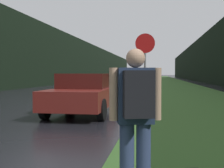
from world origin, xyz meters
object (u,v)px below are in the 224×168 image
Objects in this scene: stop_sign at (145,65)px; car_oncoming at (119,78)px; car_passing_far at (129,82)px; hitchhiker_with_backpack at (136,114)px; car_passing_near at (84,94)px.

car_oncoming is (-5.76, 35.30, -1.05)m from stop_sign.
hitchhiker_with_backpack is at bearing 95.93° from car_passing_far.
car_passing_near reaches higher than car_passing_far.
stop_sign is 0.71× the size of car_oncoming.
car_oncoming reaches higher than car_passing_far.
hitchhiker_with_backpack reaches higher than car_passing_far.
stop_sign is 16.45m from car_passing_far.
car_passing_near is (-2.38, 6.61, -0.26)m from hitchhiker_with_backpack.
hitchhiker_with_backpack is 7.03m from car_passing_near.
car_passing_far is (-2.38, 22.89, -0.35)m from hitchhiker_with_backpack.
stop_sign is 2.41m from car_passing_near.
car_passing_near reaches higher than car_oncoming.
stop_sign is at bearing 77.47° from hitchhiker_with_backpack.
car_passing_far is at bearing -79.37° from car_oncoming.
stop_sign is 35.78m from car_oncoming.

